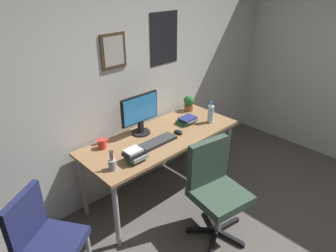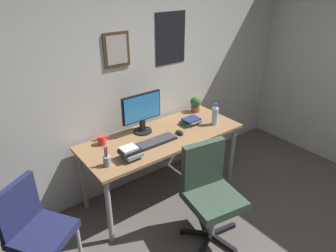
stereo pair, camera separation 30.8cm
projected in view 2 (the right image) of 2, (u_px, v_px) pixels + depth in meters
The scene contains 13 objects.
wall_back at pixel (146, 73), 3.36m from camera, with size 4.40×0.10×2.60m.
desk at pixel (162, 141), 3.28m from camera, with size 1.75×0.71×0.75m.
office_chair at pixel (209, 189), 2.80m from camera, with size 0.57×0.57×0.95m.
side_chair at pixel (35, 226), 2.42m from camera, with size 0.58×0.58×0.88m.
monitor at pixel (142, 111), 3.21m from camera, with size 0.46×0.20×0.43m.
keyboard at pixel (156, 141), 3.10m from camera, with size 0.43×0.15×0.03m.
computer_mouse at pixel (180, 133), 3.26m from camera, with size 0.06×0.11×0.04m.
water_bottle at pixel (215, 116), 3.43m from camera, with size 0.07×0.07×0.25m.
coffee_mug_near at pixel (102, 140), 3.05m from camera, with size 0.12×0.08×0.10m.
potted_plant at pixel (195, 104), 3.75m from camera, with size 0.13×0.13×0.20m.
pen_cup at pixel (107, 160), 2.71m from camera, with size 0.07×0.07×0.20m.
book_stack_left at pixel (191, 121), 3.48m from camera, with size 0.22×0.17×0.07m.
book_stack_right at pixel (131, 153), 2.82m from camera, with size 0.20×0.15×0.12m.
Camera 2 is at (-1.77, -0.59, 2.30)m, focal length 32.77 mm.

